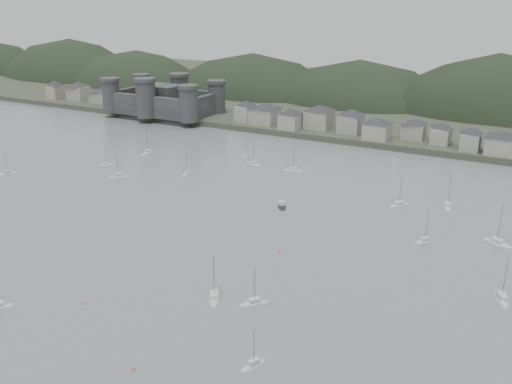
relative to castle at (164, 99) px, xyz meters
The scene contains 9 objects.
ground 216.45m from the castle, 56.28° to the right, with size 900.00×900.00×0.00m, color slate.
far_shore_land 166.61m from the castle, 43.83° to the left, with size 900.00×250.00×3.00m, color #383D2D.
forested_ridge 155.26m from the castle, 35.67° to the left, with size 851.55×103.94×102.57m.
castle is the anchor object (origin of this frame).
waterfront_town 170.64m from the castle, ahead, with size 451.48×28.46×12.92m.
sailboat_lead 97.94m from the castle, 30.05° to the right, with size 3.42×6.18×8.10m.
moored_fleet 161.51m from the castle, 43.68° to the right, with size 238.97×166.62×13.07m.
motor_launch_far 161.52m from the castle, 38.00° to the right, with size 6.32×7.67×3.78m.
mooring_buoys 170.14m from the castle, 45.40° to the right, with size 184.95×142.99×0.70m.
Camera 1 is at (84.65, -78.35, 68.22)m, focal length 38.86 mm.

